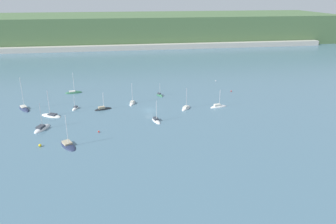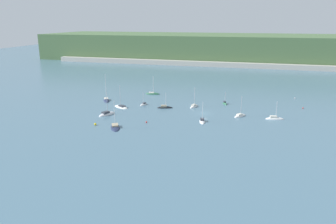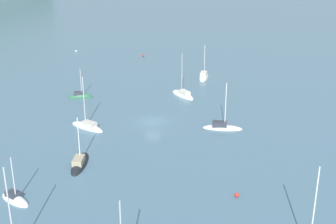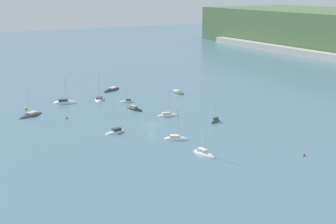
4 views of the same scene
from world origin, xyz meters
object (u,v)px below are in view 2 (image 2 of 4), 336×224
object	(u,v)px
sailboat_11	(121,107)
sailboat_10	(106,100)
mooring_buoy_3	(295,98)
sailboat_3	(194,107)
sailboat_5	(107,114)
sailboat_0	(275,119)
sailboat_4	(240,116)
sailboat_2	(144,105)
sailboat_6	(202,121)
mooring_buoy_1	(146,122)
mooring_buoy_0	(303,108)
sailboat_8	(165,108)
mooring_buoy_2	(95,124)
sailboat_7	(225,104)
sailboat_9	(153,94)
sailboat_1	(115,127)

from	to	relation	value
sailboat_11	sailboat_10	bearing A→B (deg)	-9.93
sailboat_11	mooring_buoy_3	world-z (taller)	sailboat_11
sailboat_3	sailboat_5	bearing A→B (deg)	139.68
sailboat_0	sailboat_4	world-z (taller)	sailboat_4
sailboat_2	sailboat_6	xyz separation A→B (m)	(28.73, -16.96, 0.05)
sailboat_11	mooring_buoy_1	size ratio (longest dim) A/B	19.05
sailboat_4	mooring_buoy_0	bearing A→B (deg)	-17.26
mooring_buoy_1	sailboat_2	bearing A→B (deg)	112.32
sailboat_11	sailboat_3	bearing A→B (deg)	-133.05
mooring_buoy_1	sailboat_8	bearing A→B (deg)	88.27
sailboat_6	mooring_buoy_2	xyz separation A→B (m)	(-35.26, -14.24, 0.26)
sailboat_0	sailboat_10	world-z (taller)	sailboat_10
sailboat_3	sailboat_8	distance (m)	12.47
sailboat_7	mooring_buoy_2	world-z (taller)	sailboat_7
sailboat_8	sailboat_10	world-z (taller)	sailboat_10
sailboat_7	mooring_buoy_2	size ratio (longest dim) A/B	7.89
sailboat_8	mooring_buoy_1	size ratio (longest dim) A/B	13.62
mooring_buoy_3	mooring_buoy_2	bearing A→B (deg)	-138.89
mooring_buoy_1	mooring_buoy_3	size ratio (longest dim) A/B	1.06
sailboat_11	mooring_buoy_3	bearing A→B (deg)	-123.67
sailboat_9	mooring_buoy_1	bearing A→B (deg)	-81.46
sailboat_3	sailboat_0	bearing A→B (deg)	-91.39
sailboat_7	sailboat_6	bearing A→B (deg)	-35.47
sailboat_3	sailboat_4	size ratio (longest dim) A/B	1.02
sailboat_4	sailboat_7	distance (m)	19.00
mooring_buoy_2	sailboat_8	bearing A→B (deg)	59.67
sailboat_8	mooring_buoy_3	bearing A→B (deg)	14.46
sailboat_0	sailboat_7	distance (m)	27.00
sailboat_2	sailboat_11	size ratio (longest dim) A/B	0.61
sailboat_9	sailboat_2	bearing A→B (deg)	-89.26
sailboat_11	sailboat_1	bearing A→B (deg)	138.62
sailboat_4	mooring_buoy_1	distance (m)	36.20
mooring_buoy_2	mooring_buoy_3	bearing A→B (deg)	41.11
sailboat_4	mooring_buoy_2	size ratio (longest dim) A/B	10.73
sailboat_8	sailboat_9	size ratio (longest dim) A/B	0.74
mooring_buoy_3	sailboat_4	bearing A→B (deg)	-121.74
mooring_buoy_0	sailboat_0	bearing A→B (deg)	-121.75
sailboat_2	sailboat_3	size ratio (longest dim) A/B	0.70
mooring_buoy_0	sailboat_9	bearing A→B (deg)	172.90
sailboat_0	mooring_buoy_3	distance (m)	38.12
sailboat_2	sailboat_10	xyz separation A→B (m)	(-19.05, 2.71, -0.00)
mooring_buoy_3	sailboat_1	bearing A→B (deg)	-135.24
sailboat_3	sailboat_8	bearing A→B (deg)	129.92
sailboat_10	mooring_buoy_2	bearing A→B (deg)	-9.25
sailboat_11	sailboat_2	bearing A→B (deg)	-110.49
mooring_buoy_2	sailboat_11	bearing A→B (deg)	92.63
mooring_buoy_1	sailboat_5	bearing A→B (deg)	163.41
sailboat_0	mooring_buoy_0	distance (m)	22.27
sailboat_5	mooring_buoy_3	xyz separation A→B (m)	(72.50, 48.44, 0.14)
sailboat_1	sailboat_9	distance (m)	52.98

